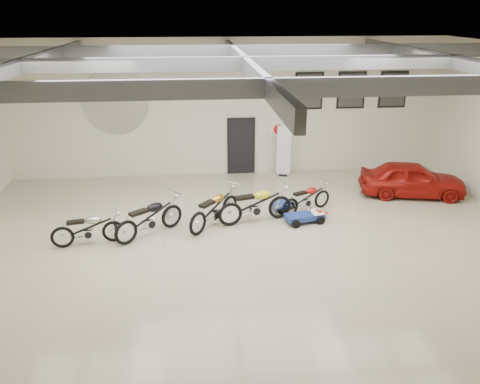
{
  "coord_description": "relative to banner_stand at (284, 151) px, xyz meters",
  "views": [
    {
      "loc": [
        -1.18,
        -11.0,
        5.96
      ],
      "look_at": [
        0.0,
        1.2,
        1.1
      ],
      "focal_mm": 35.0,
      "sensor_mm": 36.0,
      "label": 1
    }
  ],
  "objects": [
    {
      "name": "floor",
      "position": [
        -2.06,
        -5.5,
        -0.95
      ],
      "size": [
        16.0,
        12.0,
        0.01
      ],
      "primitive_type": "cube",
      "color": "#BBAC8F",
      "rests_on": "ground"
    },
    {
      "name": "motorcycle_yellow",
      "position": [
        -1.57,
        -3.98,
        -0.37
      ],
      "size": [
        2.34,
        1.22,
        1.16
      ],
      "primitive_type": null,
      "rotation": [
        0.0,
        0.0,
        0.25
      ],
      "color": "silver",
      "rests_on": "floor"
    },
    {
      "name": "door",
      "position": [
        -1.56,
        0.45,
        0.1
      ],
      "size": [
        0.92,
        0.08,
        2.1
      ],
      "primitive_type": "cube",
      "color": "black",
      "rests_on": "back_wall"
    },
    {
      "name": "motorcycle_black",
      "position": [
        -4.61,
        -4.58,
        -0.4
      ],
      "size": [
        2.09,
        1.86,
        1.12
      ],
      "primitive_type": null,
      "rotation": [
        0.0,
        0.0,
        0.67
      ],
      "color": "silver",
      "rests_on": "floor"
    },
    {
      "name": "banner_stand",
      "position": [
        0.0,
        0.0,
        0.0
      ],
      "size": [
        0.55,
        0.31,
        1.91
      ],
      "primitive_type": null,
      "rotation": [
        0.0,
        0.0,
        -0.21
      ],
      "color": "white",
      "rests_on": "floor"
    },
    {
      "name": "back_wall",
      "position": [
        -2.06,
        0.5,
        1.55
      ],
      "size": [
        16.0,
        0.02,
        5.0
      ],
      "primitive_type": "cube",
      "color": "beige",
      "rests_on": "floor"
    },
    {
      "name": "motorcycle_red",
      "position": [
        0.11,
        -3.39,
        -0.49
      ],
      "size": [
        1.85,
        1.29,
        0.93
      ],
      "primitive_type": null,
      "rotation": [
        0.0,
        0.0,
        0.46
      ],
      "color": "silver",
      "rests_on": "floor"
    },
    {
      "name": "poster_mid",
      "position": [
        2.54,
        0.46,
        2.15
      ],
      "size": [
        1.05,
        0.08,
        1.35
      ],
      "primitive_type": null,
      "color": "black",
      "rests_on": "back_wall"
    },
    {
      "name": "logo_plaque",
      "position": [
        -6.06,
        0.45,
        1.85
      ],
      "size": [
        2.3,
        0.06,
        1.16
      ],
      "primitive_type": null,
      "color": "silver",
      "rests_on": "back_wall"
    },
    {
      "name": "poster_right",
      "position": [
        4.14,
        0.46,
        2.15
      ],
      "size": [
        1.05,
        0.08,
        1.35
      ],
      "primitive_type": null,
      "color": "black",
      "rests_on": "back_wall"
    },
    {
      "name": "go_kart",
      "position": [
        -0.0,
        -4.13,
        -0.7
      ],
      "size": [
        1.52,
        0.93,
        0.51
      ],
      "primitive_type": null,
      "rotation": [
        0.0,
        0.0,
        0.22
      ],
      "color": "navy",
      "rests_on": "floor"
    },
    {
      "name": "motorcycle_gold",
      "position": [
        -2.79,
        -4.11,
        -0.4
      ],
      "size": [
        1.89,
        2.05,
        1.11
      ],
      "primitive_type": null,
      "rotation": [
        0.0,
        0.0,
        0.86
      ],
      "color": "silver",
      "rests_on": "floor"
    },
    {
      "name": "poster_left",
      "position": [
        0.94,
        0.46,
        2.15
      ],
      "size": [
        1.05,
        0.08,
        1.35
      ],
      "primitive_type": null,
      "color": "black",
      "rests_on": "back_wall"
    },
    {
      "name": "oil_sign",
      "position": [
        -0.16,
        0.45,
        0.75
      ],
      "size": [
        0.72,
        0.1,
        0.72
      ],
      "primitive_type": null,
      "color": "white",
      "rests_on": "back_wall"
    },
    {
      "name": "motorcycle_silver",
      "position": [
        -6.2,
        -4.96,
        -0.47
      ],
      "size": [
        1.94,
        0.91,
        0.97
      ],
      "primitive_type": null,
      "rotation": [
        0.0,
        0.0,
        0.18
      ],
      "color": "silver",
      "rests_on": "floor"
    },
    {
      "name": "ceiling_beams",
      "position": [
        -2.06,
        -5.5,
        3.8
      ],
      "size": [
        15.8,
        11.8,
        0.32
      ],
      "primitive_type": null,
      "color": "slate",
      "rests_on": "ceiling"
    },
    {
      "name": "vintage_car",
      "position": [
        3.94,
        -2.38,
        -0.37
      ],
      "size": [
        2.02,
        3.62,
        1.16
      ],
      "primitive_type": "imported",
      "rotation": [
        0.0,
        0.0,
        1.37
      ],
      "color": "#9A130E",
      "rests_on": "floor"
    },
    {
      "name": "ceiling",
      "position": [
        -2.06,
        -5.5,
        4.05
      ],
      "size": [
        16.0,
        12.0,
        0.01
      ],
      "primitive_type": "cube",
      "color": "slate",
      "rests_on": "back_wall"
    }
  ]
}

